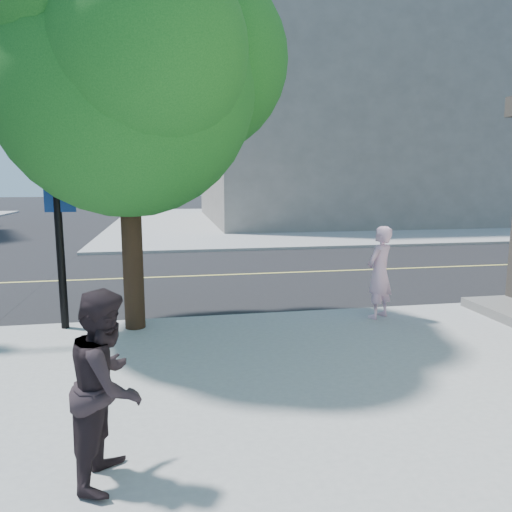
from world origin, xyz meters
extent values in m
plane|color=black|center=(0.00, 0.00, 0.00)|extent=(140.00, 140.00, 0.00)
cube|color=black|center=(0.00, 4.50, 0.01)|extent=(140.00, 9.00, 0.01)
cube|color=#969696|center=(13.50, 21.50, 0.06)|extent=(29.00, 25.00, 0.12)
cube|color=slate|center=(14.00, 22.00, 7.12)|extent=(18.00, 16.00, 14.00)
imported|color=#EDB0C9|center=(6.29, -0.70, 1.01)|extent=(0.78, 0.72, 1.78)
imported|color=black|center=(1.78, -4.96, 0.99)|extent=(0.80, 0.95, 1.73)
cylinder|color=black|center=(1.70, -0.50, 1.92)|extent=(0.36, 0.36, 3.60)
sphere|color=#1E661F|center=(1.70, -0.50, 4.32)|extent=(4.40, 4.40, 4.40)
sphere|color=#1E661F|center=(2.90, 0.10, 4.92)|extent=(3.40, 3.40, 3.40)
sphere|color=#1E661F|center=(0.70, 0.30, 5.12)|extent=(3.20, 3.20, 3.20)
sphere|color=#1E661F|center=(2.10, -1.60, 4.62)|extent=(3.00, 3.00, 3.00)
cylinder|color=black|center=(0.45, -0.30, 2.53)|extent=(0.14, 0.14, 4.81)
cube|color=white|center=(0.50, -0.32, 3.10)|extent=(0.63, 0.04, 0.23)
cube|color=navy|center=(0.50, -0.32, 2.53)|extent=(0.52, 0.04, 0.63)
imported|color=black|center=(0.45, -0.30, 4.02)|extent=(0.19, 0.23, 1.15)
camera|label=1|loc=(2.35, -9.10, 2.78)|focal=33.51mm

